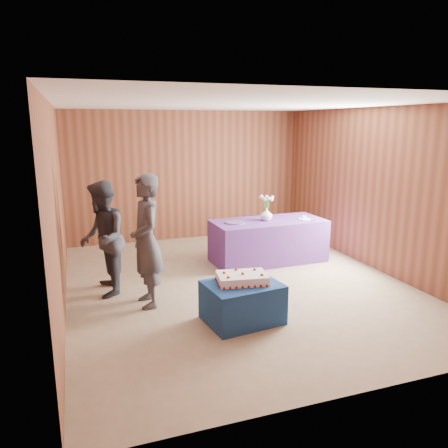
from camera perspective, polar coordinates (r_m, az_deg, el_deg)
name	(u,v)px	position (r m, az deg, el deg)	size (l,w,h in m)	color
ground	(237,284)	(6.83, 1.68, -7.85)	(6.00, 6.00, 0.00)	gray
room_shell	(238,168)	(6.42, 1.78, 7.37)	(5.04, 6.04, 2.72)	brown
cake_table	(242,302)	(5.55, 2.41, -10.17)	(0.90, 0.70, 0.50)	navy
serving_table	(268,241)	(7.88, 5.79, -2.20)	(2.00, 0.90, 0.75)	#5E2E80
sheet_cake	(242,278)	(5.47, 2.38, -7.07)	(0.69, 0.53, 0.15)	white
vase	(266,214)	(7.77, 5.54, 1.28)	(0.21, 0.21, 0.22)	silver
flower_spray	(267,199)	(7.72, 5.59, 3.30)	(0.25, 0.26, 0.20)	#336327
platter	(235,222)	(7.55, 1.46, 0.20)	(0.34, 0.34, 0.02)	#65468C
plate	(304,219)	(7.97, 10.41, 0.65)	(0.22, 0.22, 0.01)	white
cake_slice	(304,217)	(7.96, 10.43, 0.91)	(0.08, 0.07, 0.08)	white
knife	(311,221)	(7.84, 11.30, 0.38)	(0.26, 0.02, 0.00)	#B9B9BE
guest_left	(146,241)	(5.91, -10.11, -2.24)	(0.66, 0.43, 1.80)	#3A3B44
guest_right	(103,239)	(6.45, -15.58, -1.89)	(0.81, 0.63, 1.66)	#2F2F38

